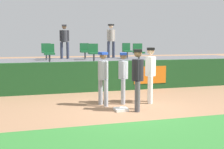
{
  "coord_description": "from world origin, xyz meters",
  "views": [
    {
      "loc": [
        -2.96,
        -8.29,
        2.16
      ],
      "look_at": [
        -0.28,
        0.98,
        1.0
      ],
      "focal_mm": 46.48,
      "sensor_mm": 36.0,
      "label": 1
    }
  ],
  "objects_px": {
    "player_umpire": "(138,75)",
    "seat_front_left": "(49,52)",
    "seat_front_right": "(138,51)",
    "seat_back_center": "(85,50)",
    "seat_front_center": "(93,52)",
    "seat_back_left": "(46,51)",
    "spectator_hooded": "(64,39)",
    "player_runner_visitor": "(103,75)",
    "seat_back_right": "(127,50)",
    "player_coach_visitor": "(123,74)",
    "first_base": "(121,109)",
    "player_fielder_home": "(150,71)",
    "spectator_capped": "(111,38)"
  },
  "relations": [
    {
      "from": "player_fielder_home",
      "to": "player_runner_visitor",
      "type": "distance_m",
      "value": 1.68
    },
    {
      "from": "seat_back_right",
      "to": "seat_front_left",
      "type": "bearing_deg",
      "value": -157.14
    },
    {
      "from": "spectator_hooded",
      "to": "seat_back_right",
      "type": "bearing_deg",
      "value": 176.36
    },
    {
      "from": "player_fielder_home",
      "to": "seat_front_center",
      "type": "xyz_separation_m",
      "value": [
        -1.09,
        4.08,
        0.52
      ]
    },
    {
      "from": "seat_front_left",
      "to": "player_umpire",
      "type": "bearing_deg",
      "value": -65.71
    },
    {
      "from": "seat_front_center",
      "to": "seat_front_left",
      "type": "bearing_deg",
      "value": -180.0
    },
    {
      "from": "player_runner_visitor",
      "to": "seat_back_center",
      "type": "xyz_separation_m",
      "value": [
        0.52,
        5.88,
        0.59
      ]
    },
    {
      "from": "player_runner_visitor",
      "to": "player_coach_visitor",
      "type": "distance_m",
      "value": 0.75
    },
    {
      "from": "seat_back_right",
      "to": "seat_front_left",
      "type": "height_order",
      "value": "same"
    },
    {
      "from": "player_runner_visitor",
      "to": "player_fielder_home",
      "type": "bearing_deg",
      "value": 70.48
    },
    {
      "from": "first_base",
      "to": "player_runner_visitor",
      "type": "relative_size",
      "value": 0.23
    },
    {
      "from": "player_umpire",
      "to": "seat_front_left",
      "type": "relative_size",
      "value": 2.23
    },
    {
      "from": "player_coach_visitor",
      "to": "seat_front_right",
      "type": "bearing_deg",
      "value": 170.81
    },
    {
      "from": "seat_front_center",
      "to": "seat_back_center",
      "type": "xyz_separation_m",
      "value": [
        -0.07,
        1.8,
        -0.0
      ]
    },
    {
      "from": "player_runner_visitor",
      "to": "spectator_hooded",
      "type": "bearing_deg",
      "value": 164.19
    },
    {
      "from": "player_fielder_home",
      "to": "seat_front_center",
      "type": "height_order",
      "value": "seat_front_center"
    },
    {
      "from": "player_fielder_home",
      "to": "spectator_capped",
      "type": "distance_m",
      "value": 6.82
    },
    {
      "from": "first_base",
      "to": "seat_back_left",
      "type": "relative_size",
      "value": 0.48
    },
    {
      "from": "player_umpire",
      "to": "seat_back_center",
      "type": "bearing_deg",
      "value": -154.55
    },
    {
      "from": "seat_back_center",
      "to": "spectator_capped",
      "type": "xyz_separation_m",
      "value": [
        1.67,
        0.82,
        0.62
      ]
    },
    {
      "from": "first_base",
      "to": "seat_front_center",
      "type": "height_order",
      "value": "seat_front_center"
    },
    {
      "from": "player_runner_visitor",
      "to": "seat_front_center",
      "type": "relative_size",
      "value": 2.1
    },
    {
      "from": "player_umpire",
      "to": "seat_front_center",
      "type": "relative_size",
      "value": 2.23
    },
    {
      "from": "seat_back_left",
      "to": "seat_back_center",
      "type": "relative_size",
      "value": 1.0
    },
    {
      "from": "seat_front_left",
      "to": "spectator_hooded",
      "type": "distance_m",
      "value": 2.74
    },
    {
      "from": "first_base",
      "to": "spectator_capped",
      "type": "distance_m",
      "value": 8.05
    },
    {
      "from": "player_runner_visitor",
      "to": "seat_back_center",
      "type": "bearing_deg",
      "value": 155.3
    },
    {
      "from": "spectator_capped",
      "to": "seat_front_right",
      "type": "bearing_deg",
      "value": 85.92
    },
    {
      "from": "player_fielder_home",
      "to": "player_coach_visitor",
      "type": "distance_m",
      "value": 0.95
    },
    {
      "from": "seat_back_left",
      "to": "spectator_capped",
      "type": "relative_size",
      "value": 0.45
    },
    {
      "from": "seat_front_right",
      "to": "spectator_hooded",
      "type": "relative_size",
      "value": 0.46
    },
    {
      "from": "seat_front_center",
      "to": "seat_front_right",
      "type": "distance_m",
      "value": 2.23
    },
    {
      "from": "first_base",
      "to": "player_umpire",
      "type": "xyz_separation_m",
      "value": [
        0.49,
        -0.11,
        1.05
      ]
    },
    {
      "from": "seat_front_center",
      "to": "spectator_capped",
      "type": "height_order",
      "value": "spectator_capped"
    },
    {
      "from": "player_runner_visitor",
      "to": "seat_front_right",
      "type": "distance_m",
      "value": 4.99
    },
    {
      "from": "seat_front_center",
      "to": "seat_back_right",
      "type": "xyz_separation_m",
      "value": [
        2.26,
        1.8,
        -0.0
      ]
    },
    {
      "from": "seat_back_center",
      "to": "spectator_hooded",
      "type": "height_order",
      "value": "spectator_hooded"
    },
    {
      "from": "seat_back_left",
      "to": "spectator_hooded",
      "type": "distance_m",
      "value": 1.35
    },
    {
      "from": "player_umpire",
      "to": "spectator_capped",
      "type": "distance_m",
      "value": 7.85
    },
    {
      "from": "player_runner_visitor",
      "to": "spectator_hooded",
      "type": "xyz_separation_m",
      "value": [
        -0.45,
        6.57,
        1.17
      ]
    },
    {
      "from": "first_base",
      "to": "player_coach_visitor",
      "type": "relative_size",
      "value": 0.23
    },
    {
      "from": "first_base",
      "to": "player_fielder_home",
      "type": "height_order",
      "value": "player_fielder_home"
    },
    {
      "from": "player_coach_visitor",
      "to": "seat_front_left",
      "type": "height_order",
      "value": "seat_front_left"
    },
    {
      "from": "seat_front_right",
      "to": "seat_back_center",
      "type": "height_order",
      "value": "same"
    },
    {
      "from": "player_runner_visitor",
      "to": "seat_front_left",
      "type": "bearing_deg",
      "value": 179.57
    },
    {
      "from": "spectator_hooded",
      "to": "player_fielder_home",
      "type": "bearing_deg",
      "value": 116.11
    },
    {
      "from": "player_umpire",
      "to": "seat_front_right",
      "type": "distance_m",
      "value": 5.42
    },
    {
      "from": "seat_back_left",
      "to": "spectator_capped",
      "type": "height_order",
      "value": "spectator_capped"
    },
    {
      "from": "seat_front_center",
      "to": "spectator_capped",
      "type": "xyz_separation_m",
      "value": [
        1.6,
        2.62,
        0.62
      ]
    },
    {
      "from": "player_coach_visitor",
      "to": "seat_front_left",
      "type": "bearing_deg",
      "value": -132.6
    }
  ]
}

